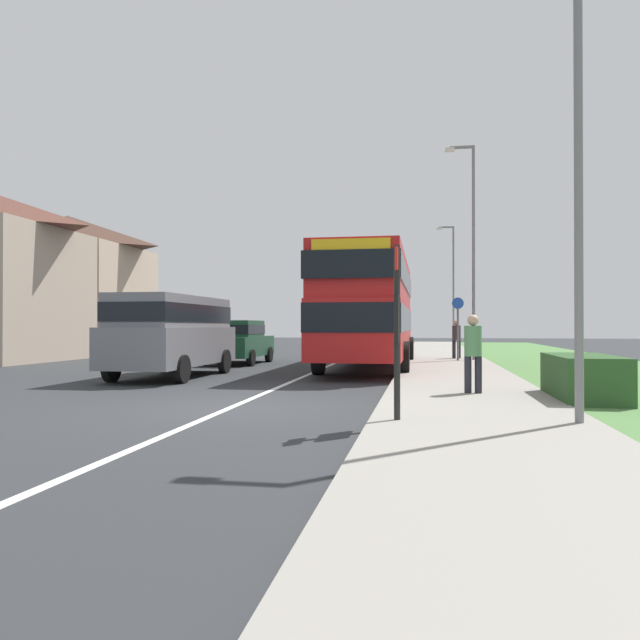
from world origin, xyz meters
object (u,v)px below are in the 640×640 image
object	(u,v)px
pedestrian_walking_away	(456,337)
parked_van_grey	(173,329)
street_lamp_mid	(471,240)
parked_car_dark_green	(237,340)
pedestrian_at_stop	(473,350)
street_lamp_far	(452,278)
double_decker_bus	(370,305)
street_lamp_near	(570,152)
cycle_route_sign	(458,326)
bus_stop_sign	(397,320)

from	to	relation	value
pedestrian_walking_away	parked_van_grey	bearing A→B (deg)	-132.01
pedestrian_walking_away	street_lamp_mid	xyz separation A→B (m)	(0.52, -0.91, 3.82)
parked_car_dark_green	pedestrian_at_stop	world-z (taller)	pedestrian_at_stop
street_lamp_mid	street_lamp_far	world-z (taller)	street_lamp_mid
pedestrian_walking_away	street_lamp_mid	size ratio (longest dim) A/B	0.20
double_decker_bus	pedestrian_at_stop	bearing A→B (deg)	-71.66
street_lamp_near	double_decker_bus	bearing A→B (deg)	107.81
double_decker_bus	street_lamp_near	distance (m)	12.60
parked_car_dark_green	pedestrian_walking_away	size ratio (longest dim) A/B	2.46
parked_van_grey	street_lamp_mid	world-z (taller)	street_lamp_mid
parked_car_dark_green	cycle_route_sign	bearing A→B (deg)	11.28
pedestrian_at_stop	bus_stop_sign	bearing A→B (deg)	-110.03
bus_stop_sign	street_lamp_far	distance (m)	31.53
street_lamp_near	pedestrian_walking_away	bearing A→B (deg)	92.49
parked_van_grey	parked_car_dark_green	size ratio (longest dim) A/B	1.29
pedestrian_at_stop	street_lamp_mid	xyz separation A→B (m)	(0.85, 11.96, 3.82)
parked_car_dark_green	bus_stop_sign	xyz separation A→B (m)	(6.60, -13.41, 0.64)
cycle_route_sign	street_lamp_far	bearing A→B (deg)	88.30
parked_car_dark_green	street_lamp_near	bearing A→B (deg)	-55.93
bus_stop_sign	street_lamp_far	size ratio (longest dim) A/B	0.33
street_lamp_far	double_decker_bus	bearing A→B (deg)	-100.47
double_decker_bus	pedestrian_at_stop	xyz separation A→B (m)	(2.78, -8.38, -1.17)
parked_van_grey	bus_stop_sign	distance (m)	9.88
pedestrian_walking_away	street_lamp_far	world-z (taller)	street_lamp_far
double_decker_bus	bus_stop_sign	world-z (taller)	double_decker_bus
pedestrian_walking_away	street_lamp_near	size ratio (longest dim) A/B	0.25
street_lamp_far	cycle_route_sign	bearing A→B (deg)	-91.70
pedestrian_walking_away	cycle_route_sign	xyz separation A→B (m)	(-0.02, -1.46, 0.45)
bus_stop_sign	pedestrian_at_stop	bearing A→B (deg)	69.97
pedestrian_walking_away	street_lamp_far	size ratio (longest dim) A/B	0.21
double_decker_bus	parked_van_grey	bearing A→B (deg)	-137.82
street_lamp_mid	street_lamp_near	bearing A→B (deg)	-89.28
parked_van_grey	cycle_route_sign	xyz separation A→B (m)	(8.21, 7.67, 0.09)
parked_car_dark_green	street_lamp_mid	world-z (taller)	street_lamp_mid
double_decker_bus	street_lamp_near	bearing A→B (deg)	-72.19
pedestrian_at_stop	cycle_route_sign	size ratio (longest dim) A/B	0.66
pedestrian_at_stop	cycle_route_sign	xyz separation A→B (m)	(0.31, 11.41, 0.45)
cycle_route_sign	double_decker_bus	bearing A→B (deg)	-135.53
pedestrian_walking_away	pedestrian_at_stop	bearing A→B (deg)	-91.46
parked_car_dark_green	bus_stop_sign	world-z (taller)	bus_stop_sign
cycle_route_sign	street_lamp_mid	bearing A→B (deg)	45.74
double_decker_bus	street_lamp_mid	world-z (taller)	street_lamp_mid
parked_van_grey	street_lamp_near	world-z (taller)	street_lamp_near
street_lamp_mid	parked_car_dark_green	bearing A→B (deg)	-165.96
parked_car_dark_green	street_lamp_mid	size ratio (longest dim) A/B	0.49
parked_van_grey	street_lamp_far	size ratio (longest dim) A/B	0.68
parked_van_grey	parked_car_dark_green	world-z (taller)	parked_van_grey
pedestrian_at_stop	bus_stop_sign	world-z (taller)	bus_stop_sign
street_lamp_mid	street_lamp_far	distance (m)	15.72
pedestrian_walking_away	street_lamp_mid	distance (m)	3.96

